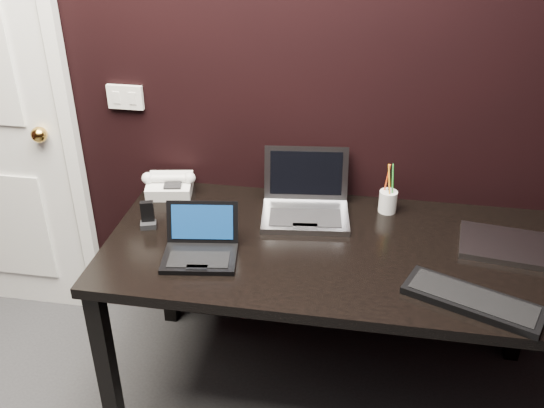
% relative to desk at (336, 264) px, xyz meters
% --- Properties ---
extents(wall_back, '(4.00, 0.00, 4.00)m').
position_rel_desk_xyz_m(wall_back, '(-0.30, 0.40, 0.64)').
color(wall_back, black).
rests_on(wall_back, ground).
extents(wall_switch, '(0.15, 0.02, 0.10)m').
position_rel_desk_xyz_m(wall_switch, '(-0.92, 0.39, 0.46)').
color(wall_switch, silver).
rests_on(wall_switch, wall_back).
extents(desk, '(1.70, 0.80, 0.74)m').
position_rel_desk_xyz_m(desk, '(0.00, 0.00, 0.00)').
color(desk, black).
rests_on(desk, ground).
extents(netbook, '(0.29, 0.26, 0.17)m').
position_rel_desk_xyz_m(netbook, '(-0.48, -0.14, 0.11)').
color(netbook, black).
rests_on(netbook, desk).
extents(silver_laptop, '(0.37, 0.34, 0.23)m').
position_rel_desk_xyz_m(silver_laptop, '(-0.14, 0.21, 0.12)').
color(silver_laptop, '#A0A0A5').
rests_on(silver_laptop, desk).
extents(ext_keyboard, '(0.45, 0.30, 0.03)m').
position_rel_desk_xyz_m(ext_keyboard, '(0.45, -0.26, 0.09)').
color(ext_keyboard, black).
rests_on(ext_keyboard, desk).
extents(closed_laptop, '(0.35, 0.28, 0.02)m').
position_rel_desk_xyz_m(closed_laptop, '(0.61, 0.09, 0.09)').
color(closed_laptop, '#929397').
rests_on(closed_laptop, desk).
extents(desk_phone, '(0.23, 0.20, 0.11)m').
position_rel_desk_xyz_m(desk_phone, '(-0.73, 0.29, 0.12)').
color(desk_phone, silver).
rests_on(desk_phone, desk).
extents(mobile_phone, '(0.07, 0.06, 0.10)m').
position_rel_desk_xyz_m(mobile_phone, '(-0.73, 0.02, 0.12)').
color(mobile_phone, black).
rests_on(mobile_phone, desk).
extents(pen_cup, '(0.08, 0.08, 0.21)m').
position_rel_desk_xyz_m(pen_cup, '(0.18, 0.29, 0.13)').
color(pen_cup, silver).
rests_on(pen_cup, desk).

